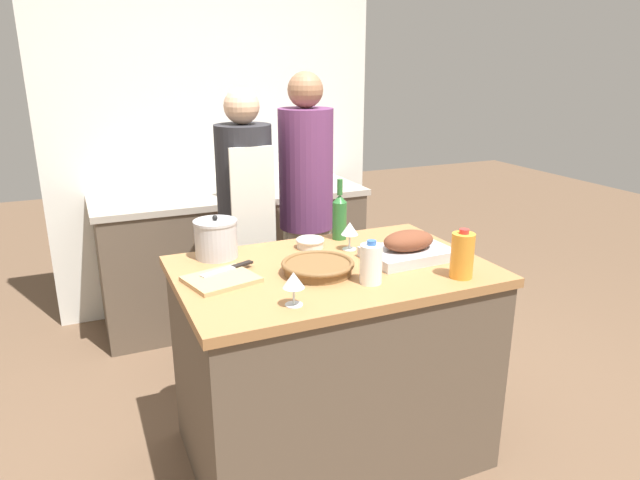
{
  "coord_description": "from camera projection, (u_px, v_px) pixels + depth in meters",
  "views": [
    {
      "loc": [
        -0.95,
        -2.03,
        1.74
      ],
      "look_at": [
        0.0,
        0.13,
        0.98
      ],
      "focal_mm": 32.0,
      "sensor_mm": 36.0,
      "label": 1
    }
  ],
  "objects": [
    {
      "name": "stock_pot",
      "position": [
        216.0,
        239.0,
        2.48
      ],
      "size": [
        0.19,
        0.19,
        0.19
      ],
      "color": "#B7B7BC",
      "rests_on": "kitchen_island"
    },
    {
      "name": "cutting_board",
      "position": [
        221.0,
        279.0,
        2.23
      ],
      "size": [
        0.3,
        0.27,
        0.02
      ],
      "color": "tan",
      "rests_on": "kitchen_island"
    },
    {
      "name": "kitchen_island",
      "position": [
        332.0,
        362.0,
        2.53
      ],
      "size": [
        1.29,
        0.86,
        0.9
      ],
      "color": "brown",
      "rests_on": "ground_plane"
    },
    {
      "name": "milk_jug",
      "position": [
        371.0,
        264.0,
        2.19
      ],
      "size": [
        0.09,
        0.09,
        0.17
      ],
      "color": "white",
      "rests_on": "kitchen_island"
    },
    {
      "name": "person_cook_guest",
      "position": [
        306.0,
        205.0,
        3.26
      ],
      "size": [
        0.31,
        0.31,
        1.67
      ],
      "rotation": [
        0.0,
        0.0,
        -0.18
      ],
      "color": "beige",
      "rests_on": "ground_plane"
    },
    {
      "name": "person_cook_aproned",
      "position": [
        246.0,
        221.0,
        3.11
      ],
      "size": [
        0.3,
        0.3,
        1.6
      ],
      "rotation": [
        0.0,
        0.0,
        0.0
      ],
      "color": "beige",
      "rests_on": "ground_plane"
    },
    {
      "name": "condiment_bottle_short",
      "position": [
        237.0,
        182.0,
        3.68
      ],
      "size": [
        0.06,
        0.06,
        0.19
      ],
      "color": "#332D28",
      "rests_on": "back_counter"
    },
    {
      "name": "wine_glass_right",
      "position": [
        350.0,
        229.0,
        2.57
      ],
      "size": [
        0.08,
        0.08,
        0.13
      ],
      "color": "silver",
      "rests_on": "kitchen_island"
    },
    {
      "name": "ground_plane",
      "position": [
        331.0,
        448.0,
        2.66
      ],
      "size": [
        12.0,
        12.0,
        0.0
      ],
      "primitive_type": "plane",
      "color": "brown"
    },
    {
      "name": "back_counter",
      "position": [
        234.0,
        255.0,
        3.92
      ],
      "size": [
        1.79,
        0.6,
        0.89
      ],
      "color": "brown",
      "rests_on": "ground_plane"
    },
    {
      "name": "juice_jug",
      "position": [
        462.0,
        255.0,
        2.25
      ],
      "size": [
        0.09,
        0.09,
        0.2
      ],
      "color": "orange",
      "rests_on": "kitchen_island"
    },
    {
      "name": "condiment_bottle_tall",
      "position": [
        220.0,
        187.0,
        3.68
      ],
      "size": [
        0.05,
        0.05,
        0.13
      ],
      "color": "#332D28",
      "rests_on": "back_counter"
    },
    {
      "name": "knife_chef",
      "position": [
        229.0,
        268.0,
        2.31
      ],
      "size": [
        0.24,
        0.12,
        0.01
      ],
      "color": "#B7B7BC",
      "rests_on": "cutting_board"
    },
    {
      "name": "wicker_basket",
      "position": [
        318.0,
        267.0,
        2.31
      ],
      "size": [
        0.3,
        0.3,
        0.05
      ],
      "color": "brown",
      "rests_on": "kitchen_island"
    },
    {
      "name": "wine_bottle_green",
      "position": [
        340.0,
        216.0,
        2.72
      ],
      "size": [
        0.07,
        0.07,
        0.29
      ],
      "color": "#28662D",
      "rests_on": "kitchen_island"
    },
    {
      "name": "back_wall",
      "position": [
        215.0,
        128.0,
        3.97
      ],
      "size": [
        2.29,
        0.1,
        2.55
      ],
      "color": "silver",
      "rests_on": "ground_plane"
    },
    {
      "name": "roasting_pan",
      "position": [
        408.0,
        248.0,
        2.47
      ],
      "size": [
        0.37,
        0.26,
        0.13
      ],
      "color": "#BCBCC1",
      "rests_on": "kitchen_island"
    },
    {
      "name": "mixing_bowl",
      "position": [
        310.0,
        242.0,
        2.62
      ],
      "size": [
        0.13,
        0.13,
        0.05
      ],
      "color": "beige",
      "rests_on": "kitchen_island"
    },
    {
      "name": "wine_glass_left",
      "position": [
        294.0,
        281.0,
        1.99
      ],
      "size": [
        0.08,
        0.08,
        0.12
      ],
      "color": "silver",
      "rests_on": "kitchen_island"
    }
  ]
}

